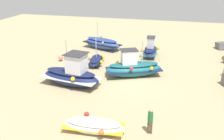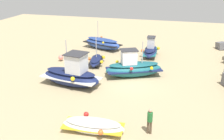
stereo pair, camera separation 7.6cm
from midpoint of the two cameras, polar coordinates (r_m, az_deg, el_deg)
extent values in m
plane|color=tan|center=(22.73, 3.95, -2.38)|extent=(59.41, 59.41, 0.00)
ellipsoid|color=navy|center=(29.39, 8.52, 3.93)|extent=(3.79, 1.55, 1.02)
cube|color=#1E6670|center=(29.37, 8.52, 4.02)|extent=(3.64, 1.54, 0.18)
ellipsoid|color=#151E45|center=(29.28, 8.56, 4.65)|extent=(3.33, 1.31, 0.24)
cube|color=silver|center=(29.37, 8.68, 6.03)|extent=(1.09, 0.80, 1.17)
cube|color=#333338|center=(29.21, 8.74, 7.20)|extent=(1.26, 0.93, 0.06)
sphere|color=orange|center=(28.74, 6.79, 4.28)|extent=(0.35, 0.35, 0.35)
sphere|color=yellow|center=(29.87, 10.25, 4.75)|extent=(0.35, 0.35, 0.35)
ellipsoid|color=navy|center=(26.64, -3.47, 2.00)|extent=(3.51, 1.65, 0.66)
cube|color=black|center=(26.63, -3.47, 2.06)|extent=(3.38, 1.66, 0.06)
ellipsoid|color=#151E45|center=(26.55, -3.48, 2.55)|extent=(3.09, 1.45, 0.11)
cylinder|color=#B7B7BC|center=(26.56, -3.42, 5.01)|extent=(0.08, 0.08, 2.06)
sphere|color=yellow|center=(27.23, -1.80, 2.84)|extent=(0.33, 0.33, 0.33)
sphere|color=orange|center=(26.68, -4.93, 2.49)|extent=(0.33, 0.33, 0.33)
sphere|color=yellow|center=(25.74, -2.24, 1.78)|extent=(0.33, 0.33, 0.33)
ellipsoid|color=navy|center=(21.90, -8.94, -1.73)|extent=(2.75, 5.37, 1.36)
cube|color=white|center=(21.87, -8.95, -1.57)|extent=(2.75, 5.17, 0.18)
ellipsoid|color=#151E45|center=(21.69, -9.02, -0.42)|extent=(2.39, 4.72, 0.27)
cube|color=silver|center=(21.08, -7.73, 1.52)|extent=(1.61, 1.58, 1.53)
cube|color=#333338|center=(20.83, -7.84, 3.58)|extent=(1.87, 1.83, 0.06)
cylinder|color=#B7B7BC|center=(21.36, -9.86, 3.21)|extent=(0.08, 0.08, 2.62)
sphere|color=#EA7F75|center=(23.09, -9.41, 0.45)|extent=(0.34, 0.34, 0.34)
sphere|color=yellow|center=(20.39, -8.55, -1.94)|extent=(0.34, 0.34, 0.34)
ellipsoid|color=#2D4C9E|center=(31.74, -2.07, 5.79)|extent=(3.42, 5.29, 1.32)
cube|color=black|center=(31.73, -2.07, 5.90)|extent=(3.38, 5.11, 0.16)
ellipsoid|color=navy|center=(31.61, -2.08, 6.71)|extent=(2.98, 4.64, 0.25)
cylinder|color=#B7B7BC|center=(31.74, -3.05, 8.89)|extent=(0.08, 0.08, 2.09)
sphere|color=orange|center=(32.86, -2.26, 7.26)|extent=(0.25, 0.25, 0.25)
sphere|color=yellow|center=(30.37, -1.88, 6.05)|extent=(0.25, 0.25, 0.25)
ellipsoid|color=white|center=(15.87, -4.03, -12.27)|extent=(1.48, 3.88, 0.72)
cube|color=gold|center=(15.85, -4.04, -12.17)|extent=(1.52, 3.73, 0.08)
ellipsoid|color=beige|center=(15.71, -4.06, -11.39)|extent=(1.30, 3.41, 0.13)
sphere|color=red|center=(16.51, -5.58, -9.69)|extent=(0.33, 0.33, 0.33)
sphere|color=orange|center=(14.99, -2.36, -13.57)|extent=(0.33, 0.33, 0.33)
ellipsoid|color=#1E6670|center=(23.51, 4.89, 0.05)|extent=(3.72, 5.40, 1.26)
cube|color=navy|center=(23.49, 4.90, 0.19)|extent=(3.69, 5.24, 0.12)
ellipsoid|color=#1A565F|center=(23.33, 4.93, 1.24)|extent=(3.26, 4.75, 0.22)
cube|color=white|center=(22.98, 3.84, 2.86)|extent=(1.46, 1.60, 1.24)
cube|color=#333338|center=(22.79, 3.88, 4.42)|extent=(1.70, 1.86, 0.06)
cylinder|color=#B7B7BC|center=(23.17, 6.82, 3.89)|extent=(0.08, 0.08, 2.00)
sphere|color=yellow|center=(22.82, 8.81, 0.41)|extent=(0.29, 0.29, 0.29)
sphere|color=orange|center=(24.39, 5.39, 1.71)|extent=(0.29, 0.29, 0.29)
sphere|color=red|center=(22.33, 4.42, 0.30)|extent=(0.29, 0.29, 0.29)
sphere|color=yellow|center=(23.97, 1.23, 1.82)|extent=(0.29, 0.29, 0.29)
cylinder|color=brown|center=(15.79, 8.07, -12.32)|extent=(0.14, 0.14, 0.84)
cylinder|color=brown|center=(15.77, 8.65, -12.39)|extent=(0.14, 0.14, 0.84)
cylinder|color=#236B33|center=(15.40, 8.50, -10.14)|extent=(0.32, 0.32, 0.58)
sphere|color=tan|center=(15.19, 8.58, -8.85)|extent=(0.22, 0.22, 0.22)
cube|color=slate|center=(34.30, 22.94, 4.95)|extent=(1.43, 1.36, 1.08)
cylinder|color=#3F3F42|center=(28.04, -11.08, 2.07)|extent=(0.08, 0.08, 0.13)
sphere|color=#EA7F75|center=(27.94, -11.13, 2.71)|extent=(0.52, 0.52, 0.52)
camera|label=1|loc=(0.04, -89.90, 0.04)|focal=41.53mm
camera|label=2|loc=(0.04, 90.10, -0.04)|focal=41.53mm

